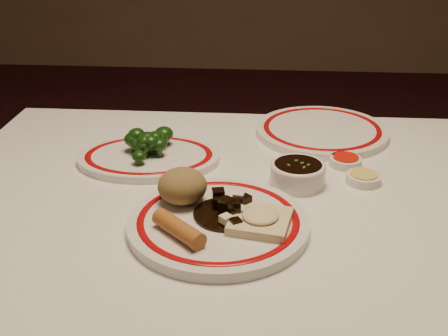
% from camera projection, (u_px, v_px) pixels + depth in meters
% --- Properties ---
extents(dining_table, '(1.20, 0.90, 0.75)m').
position_uv_depth(dining_table, '(260.00, 250.00, 1.00)').
color(dining_table, white).
rests_on(dining_table, ground).
extents(main_plate, '(0.37, 0.37, 0.02)m').
position_uv_depth(main_plate, '(218.00, 223.00, 0.89)').
color(main_plate, silver).
rests_on(main_plate, dining_table).
extents(rice_mound, '(0.08, 0.08, 0.06)m').
position_uv_depth(rice_mound, '(182.00, 186.00, 0.93)').
color(rice_mound, olive).
rests_on(rice_mound, main_plate).
extents(spring_roll, '(0.09, 0.09, 0.03)m').
position_uv_depth(spring_roll, '(179.00, 229.00, 0.84)').
color(spring_roll, '#A76429').
rests_on(spring_roll, main_plate).
extents(fried_wonton, '(0.11, 0.11, 0.03)m').
position_uv_depth(fried_wonton, '(260.00, 219.00, 0.87)').
color(fried_wonton, beige).
rests_on(fried_wonton, main_plate).
extents(stirfry_heap, '(0.11, 0.11, 0.03)m').
position_uv_depth(stirfry_heap, '(230.00, 209.00, 0.89)').
color(stirfry_heap, black).
rests_on(stirfry_heap, main_plate).
extents(broccoli_plate, '(0.30, 0.27, 0.02)m').
position_uv_depth(broccoli_plate, '(149.00, 157.00, 1.12)').
color(broccoli_plate, silver).
rests_on(broccoli_plate, dining_table).
extents(broccoli_pile, '(0.09, 0.13, 0.05)m').
position_uv_depth(broccoli_pile, '(149.00, 141.00, 1.11)').
color(broccoli_pile, '#23471C').
rests_on(broccoli_pile, broccoli_plate).
extents(soy_bowl, '(0.10, 0.10, 0.04)m').
position_uv_depth(soy_bowl, '(298.00, 175.00, 1.02)').
color(soy_bowl, silver).
rests_on(soy_bowl, dining_table).
extents(sweet_sour_dish, '(0.06, 0.06, 0.02)m').
position_uv_depth(sweet_sour_dish, '(345.00, 161.00, 1.10)').
color(sweet_sour_dish, silver).
rests_on(sweet_sour_dish, dining_table).
extents(mustard_dish, '(0.06, 0.06, 0.02)m').
position_uv_depth(mustard_dish, '(363.00, 178.00, 1.04)').
color(mustard_dish, silver).
rests_on(mustard_dish, dining_table).
extents(far_plate, '(0.34, 0.34, 0.02)m').
position_uv_depth(far_plate, '(322.00, 131.00, 1.25)').
color(far_plate, silver).
rests_on(far_plate, dining_table).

